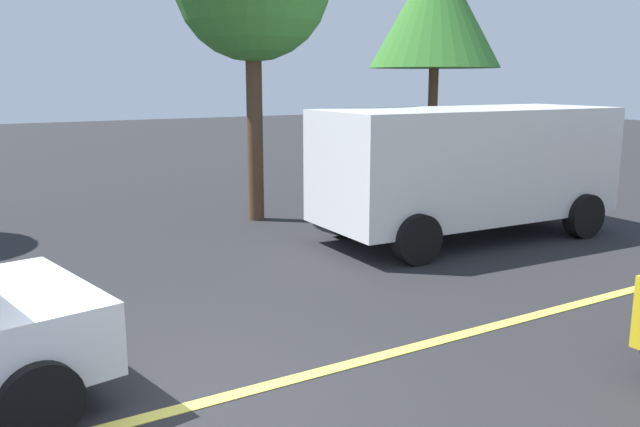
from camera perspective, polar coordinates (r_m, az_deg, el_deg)
ground_plane at (r=5.80m, az=-12.74°, el=-16.30°), size 80.00×80.00×0.00m
lane_marking_centre at (r=7.20m, az=10.87°, el=-10.50°), size 28.00×0.16×0.01m
white_van at (r=11.51m, az=12.41°, el=4.16°), size 5.29×2.46×2.20m
tree_left_verge at (r=15.73m, az=9.91°, el=16.93°), size 2.95×2.95×5.55m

